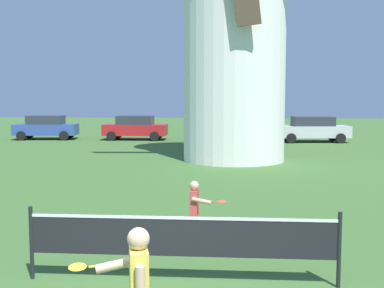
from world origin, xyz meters
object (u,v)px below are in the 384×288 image
object	(u,v)px
parked_car_red	(135,127)
player_far	(196,208)
parked_car_green	(219,128)
windmill	(235,6)
tennis_net	(182,237)
parked_car_silver	(313,129)
parked_car_blue	(46,127)

from	to	relation	value
parked_car_red	player_far	bearing A→B (deg)	-76.05
parked_car_red	parked_car_green	xyz separation A→B (m)	(5.43, -0.48, -0.00)
windmill	tennis_net	size ratio (longest dim) A/B	3.03
parked_car_red	parked_car_silver	size ratio (longest dim) A/B	0.91
player_far	parked_car_blue	bearing A→B (deg)	117.56
windmill	player_far	bearing A→B (deg)	-93.95
tennis_net	parked_car_blue	bearing A→B (deg)	115.46
parked_car_blue	parked_car_green	bearing A→B (deg)	-1.87
parked_car_blue	parked_car_silver	distance (m)	17.07
parked_car_blue	parked_car_green	world-z (taller)	same
windmill	parked_car_green	distance (m)	10.93
windmill	parked_car_red	bearing A→B (deg)	122.64
tennis_net	parked_car_blue	distance (m)	26.12
tennis_net	parked_car_green	bearing A→B (deg)	89.75
parked_car_green	tennis_net	bearing A→B (deg)	-90.25
parked_car_silver	parked_car_green	bearing A→B (deg)	177.47
tennis_net	parked_car_red	world-z (taller)	parked_car_red
parked_car_green	parked_car_red	bearing A→B (deg)	174.90
windmill	tennis_net	bearing A→B (deg)	-93.69
parked_car_green	parked_car_silver	bearing A→B (deg)	-2.53
player_far	parked_car_silver	size ratio (longest dim) A/B	0.26
player_far	parked_car_green	size ratio (longest dim) A/B	0.29
tennis_net	player_far	world-z (taller)	player_far
parked_car_red	parked_car_green	bearing A→B (deg)	-5.10
parked_car_red	parked_car_silver	xyz separation A→B (m)	(11.16, -0.74, 0.00)
parked_car_green	parked_car_silver	distance (m)	5.74
parked_car_blue	parked_car_green	xyz separation A→B (m)	(11.33, -0.37, -0.00)
parked_car_green	player_far	bearing A→B (deg)	-90.08
tennis_net	parked_car_silver	distance (m)	23.69
parked_car_blue	parked_car_red	size ratio (longest dim) A/B	1.02
tennis_net	parked_car_red	bearing A→B (deg)	102.68
parked_car_green	windmill	bearing A→B (deg)	-85.05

